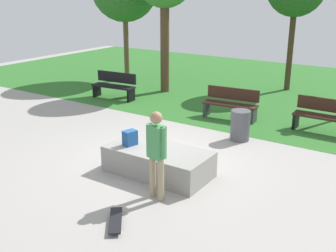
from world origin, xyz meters
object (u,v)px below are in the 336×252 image
(backpack_on_ledge, at_px, (130,138))
(park_bench_near_path, at_px, (231,103))
(skateboard_by_ledge, at_px, (116,220))
(skater_performing_trick, at_px, (156,149))
(park_bench_near_lamppost, at_px, (114,85))
(park_bench_by_oak, at_px, (325,115))
(trash_bin, at_px, (240,125))
(concrete_ledge, at_px, (158,161))

(backpack_on_ledge, xyz_separation_m, park_bench_near_path, (0.24, 4.47, -0.23))
(park_bench_near_path, bearing_deg, skateboard_by_ledge, -81.71)
(skater_performing_trick, bearing_deg, park_bench_near_lamppost, 136.57)
(skater_performing_trick, bearing_deg, park_bench_by_oak, 73.30)
(skateboard_by_ledge, bearing_deg, park_bench_by_oak, 75.47)
(backpack_on_ledge, bearing_deg, trash_bin, 171.49)
(skater_performing_trick, xyz_separation_m, park_bench_near_lamppost, (-5.41, 5.12, -0.50))
(backpack_on_ledge, bearing_deg, park_bench_near_lamppost, -122.06)
(skater_performing_trick, bearing_deg, trash_bin, 89.99)
(concrete_ledge, height_order, park_bench_near_lamppost, park_bench_near_lamppost)
(concrete_ledge, bearing_deg, skater_performing_trick, -56.49)
(backpack_on_ledge, height_order, park_bench_near_lamppost, park_bench_near_lamppost)
(park_bench_near_path, distance_m, trash_bin, 1.83)
(park_bench_near_lamppost, bearing_deg, concrete_ledge, -41.28)
(skater_performing_trick, distance_m, park_bench_near_path, 5.35)
(backpack_on_ledge, height_order, skateboard_by_ledge, backpack_on_ledge)
(park_bench_near_lamppost, bearing_deg, park_bench_near_path, 1.43)
(backpack_on_ledge, bearing_deg, skateboard_by_ledge, 45.96)
(park_bench_near_path, bearing_deg, trash_bin, -57.28)
(park_bench_near_lamppost, height_order, trash_bin, park_bench_near_lamppost)
(skateboard_by_ledge, relative_size, trash_bin, 0.96)
(skateboard_by_ledge, xyz_separation_m, park_bench_by_oak, (1.71, 6.59, 0.42))
(trash_bin, bearing_deg, park_bench_near_lamppost, 165.26)
(skater_performing_trick, xyz_separation_m, park_bench_by_oak, (1.65, 5.49, -0.50))
(park_bench_near_path, xyz_separation_m, trash_bin, (0.99, -1.54, -0.09))
(backpack_on_ledge, xyz_separation_m, park_bench_near_lamppost, (-4.19, 4.36, -0.23))
(skateboard_by_ledge, bearing_deg, park_bench_near_path, 98.29)
(skateboard_by_ledge, distance_m, park_bench_by_oak, 6.83)
(skater_performing_trick, xyz_separation_m, skateboard_by_ledge, (-0.06, -1.10, -0.91))
(backpack_on_ledge, height_order, park_bench_near_path, park_bench_near_path)
(park_bench_near_path, height_order, trash_bin, park_bench_near_path)
(skater_performing_trick, xyz_separation_m, trash_bin, (0.00, 3.70, -0.59))
(skateboard_by_ledge, relative_size, park_bench_near_path, 0.46)
(backpack_on_ledge, relative_size, skater_performing_trick, 0.19)
(park_bench_near_path, relative_size, park_bench_by_oak, 1.02)
(concrete_ledge, xyz_separation_m, park_bench_by_oak, (2.23, 4.61, 0.21))
(backpack_on_ledge, bearing_deg, park_bench_by_oak, 162.84)
(backpack_on_ledge, relative_size, trash_bin, 0.41)
(skater_performing_trick, height_order, park_bench_near_path, skater_performing_trick)
(backpack_on_ledge, xyz_separation_m, park_bench_by_oak, (2.87, 4.73, -0.23))
(skater_performing_trick, bearing_deg, skateboard_by_ledge, -93.21)
(park_bench_near_path, bearing_deg, park_bench_near_lamppost, -178.57)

